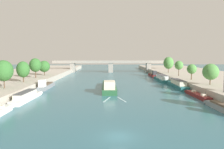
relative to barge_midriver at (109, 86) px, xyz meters
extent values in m
plane|color=#336675|center=(1.19, -36.87, -1.06)|extent=(400.00, 400.00, 0.00)
cube|color=#B7AD9E|center=(-40.28, 18.13, 0.06)|extent=(36.00, 170.00, 2.23)
cube|color=#B7AD9E|center=(42.65, 18.13, 0.06)|extent=(36.00, 170.00, 2.23)
cube|color=#235633|center=(-0.01, 0.93, -0.42)|extent=(4.41, 21.70, 1.29)
cube|color=#235633|center=(-0.18, 12.10, -0.29)|extent=(3.91, 1.32, 1.01)
cube|color=#235633|center=(-0.01, 0.93, 0.26)|extent=(4.49, 21.70, 0.06)
cube|color=beige|center=(0.09, -6.42, 1.39)|extent=(3.13, 4.37, 2.21)
cube|color=black|center=(0.06, -4.25, 1.72)|extent=(2.46, 0.07, 0.62)
cube|color=brown|center=(-0.05, 3.10, 0.47)|extent=(3.36, 11.30, 0.36)
cylinder|color=#232328|center=(0.70, -5.55, 0.84)|extent=(0.07, 0.07, 1.10)
cube|color=#A5D1DB|center=(3.04, -14.16, -1.05)|extent=(2.08, 5.85, 0.03)
cube|color=#A5D1DB|center=(-0.56, -14.21, -1.05)|extent=(1.92, 5.89, 0.03)
cube|color=silver|center=(-20.13, -23.01, -0.38)|extent=(1.68, 1.24, 0.93)
cube|color=beige|center=(-20.14, -26.01, 0.33)|extent=(0.88, 0.90, 0.40)
cube|color=silver|center=(-19.96, -14.50, -0.59)|extent=(2.90, 13.38, 0.94)
cube|color=silver|center=(-19.74, -7.50, -0.50)|extent=(2.40, 1.28, 0.83)
cube|color=silver|center=(-19.96, -14.50, -0.09)|extent=(2.95, 13.38, 0.06)
cube|color=beige|center=(-19.98, -15.16, 0.52)|extent=(2.31, 8.58, 1.16)
cube|color=#4C4C51|center=(-19.98, -15.16, 1.14)|extent=(2.46, 8.84, 0.08)
cylinder|color=#232328|center=(-19.71, -18.50, 0.49)|extent=(0.07, 0.07, 1.10)
cube|color=gray|center=(-20.48, 2.79, -0.47)|extent=(2.42, 12.38, 1.18)
cube|color=gray|center=(-20.55, 9.32, -0.35)|extent=(2.19, 1.27, 0.96)
cube|color=gray|center=(-20.48, 2.79, 0.15)|extent=(2.47, 12.38, 0.06)
cube|color=white|center=(-20.43, -1.41, 1.24)|extent=(1.74, 2.49, 2.13)
cube|color=black|center=(-20.45, -0.17, 1.56)|extent=(1.37, 0.04, 0.60)
cube|color=brown|center=(-20.49, 4.03, 0.36)|extent=(1.85, 6.45, 0.36)
cylinder|color=#232328|center=(-20.09, -0.91, 0.73)|extent=(0.07, 0.07, 1.10)
cube|color=gray|center=(22.16, -24.60, -0.56)|extent=(2.07, 9.66, 0.99)
cube|color=gray|center=(22.01, -19.45, -0.46)|extent=(1.73, 1.27, 0.86)
cube|color=gray|center=(22.16, -24.60, -0.04)|extent=(2.10, 9.66, 0.06)
cube|color=brown|center=(22.13, -23.64, 0.17)|extent=(1.54, 5.04, 0.36)
cube|color=maroon|center=(22.92, -11.97, -0.61)|extent=(2.25, 11.03, 0.91)
cube|color=maroon|center=(22.77, -6.13, -0.52)|extent=(1.90, 1.25, 0.81)
cube|color=maroon|center=(22.92, -11.97, -0.12)|extent=(2.29, 11.03, 0.06)
cube|color=beige|center=(22.86, -9.56, 0.11)|extent=(1.01, 0.93, 0.40)
cube|color=beige|center=(23.00, -15.05, 0.15)|extent=(1.11, 1.13, 0.48)
cylinder|color=#232328|center=(23.30, -15.26, 0.46)|extent=(0.07, 0.07, 1.10)
cube|color=#23666B|center=(22.91, 3.44, -0.49)|extent=(2.94, 14.73, 1.15)
cube|color=#23666B|center=(23.00, 11.13, -0.37)|extent=(2.64, 1.27, 0.94)
cube|color=#23666B|center=(22.91, 3.44, 0.12)|extent=(3.00, 14.73, 0.06)
cube|color=beige|center=(22.90, 2.70, 0.88)|extent=(2.38, 9.43, 1.45)
cube|color=#4C4C51|center=(22.90, 2.70, 1.64)|extent=(2.55, 9.72, 0.08)
cylinder|color=#232328|center=(23.27, -0.98, 0.70)|extent=(0.07, 0.07, 1.10)
cube|color=#23666B|center=(22.10, 20.98, -0.57)|extent=(3.57, 15.81, 0.98)
cube|color=#23666B|center=(22.24, 29.21, -0.47)|extent=(3.15, 1.27, 0.85)
cube|color=#23666B|center=(22.10, 20.98, -0.05)|extent=(3.63, 15.81, 0.06)
cube|color=white|center=(22.08, 20.19, 0.77)|extent=(2.88, 10.13, 1.59)
cube|color=#4C4C51|center=(22.08, 20.19, 1.61)|extent=(3.08, 10.43, 0.08)
cylinder|color=#232328|center=(22.51, 16.25, 0.53)|extent=(0.07, 0.07, 1.10)
cube|color=maroon|center=(22.07, 37.67, -0.50)|extent=(2.49, 10.79, 1.11)
cube|color=maroon|center=(21.98, 43.39, -0.39)|extent=(2.22, 1.27, 0.92)
cube|color=maroon|center=(22.07, 37.67, 0.08)|extent=(2.53, 10.80, 0.06)
cube|color=#38383D|center=(22.13, 34.01, 1.11)|extent=(1.77, 2.18, 2.00)
cube|color=black|center=(22.11, 35.09, 1.41)|extent=(1.39, 0.05, 0.56)
cube|color=brown|center=(22.05, 38.74, 0.29)|extent=(1.89, 5.62, 0.36)
cylinder|color=#232328|center=(22.47, 34.44, 0.66)|extent=(0.07, 0.07, 1.10)
cylinder|color=brown|center=(-27.35, -10.35, 2.72)|extent=(0.25, 0.25, 3.10)
ellipsoid|color=#336B2D|center=(-27.35, -10.35, 5.77)|extent=(4.78, 4.78, 5.46)
cylinder|color=brown|center=(-27.36, 1.69, 2.50)|extent=(0.34, 0.34, 2.64)
ellipsoid|color=#336B2D|center=(-27.36, 1.69, 5.23)|extent=(4.05, 4.05, 5.14)
cylinder|color=brown|center=(-27.51, 13.04, 2.90)|extent=(0.37, 0.37, 3.45)
ellipsoid|color=#336B2D|center=(-27.51, 13.04, 6.02)|extent=(4.35, 4.35, 5.10)
cylinder|color=brown|center=(-27.38, 23.04, 2.41)|extent=(0.32, 0.32, 2.47)
ellipsoid|color=#336B2D|center=(-27.38, 23.04, 4.95)|extent=(4.66, 4.66, 4.78)
cylinder|color=brown|center=(29.47, -5.08, 2.42)|extent=(0.30, 0.30, 2.49)
ellipsoid|color=#4C8942|center=(29.47, -5.08, 4.96)|extent=(4.50, 4.50, 4.70)
cylinder|color=brown|center=(28.90, 6.90, 2.58)|extent=(0.34, 0.34, 2.82)
ellipsoid|color=#4C8942|center=(28.90, 6.90, 4.93)|extent=(3.23, 3.23, 3.41)
cylinder|color=brown|center=(28.81, 19.65, 2.87)|extent=(0.24, 0.24, 3.39)
ellipsoid|color=#4C8942|center=(28.81, 19.65, 5.57)|extent=(3.43, 3.43, 3.63)
cylinder|color=brown|center=(28.74, 33.97, 2.76)|extent=(0.28, 0.28, 3.17)
ellipsoid|color=#4C8942|center=(28.74, 33.97, 5.93)|extent=(4.78, 4.78, 5.78)
cylinder|color=black|center=(26.64, -16.96, 3.36)|extent=(0.11, 0.11, 4.38)
sphere|color=#EAE5C6|center=(26.64, -16.96, 5.69)|extent=(0.28, 0.28, 0.28)
cylinder|color=black|center=(26.64, -16.96, 1.27)|extent=(0.22, 0.22, 0.20)
cube|color=gray|center=(1.19, 62.31, 5.01)|extent=(70.94, 4.40, 0.60)
cube|color=gray|center=(1.19, 60.31, 5.76)|extent=(70.94, 0.30, 0.90)
cube|color=gray|center=(1.19, 64.31, 5.76)|extent=(70.94, 0.30, 0.90)
cube|color=gray|center=(-22.28, 62.31, 1.83)|extent=(2.80, 3.60, 5.77)
cube|color=gray|center=(1.19, 62.31, 1.83)|extent=(2.80, 3.60, 5.77)
cube|color=gray|center=(24.65, 62.31, 1.83)|extent=(2.80, 3.60, 5.77)
camera|label=1|loc=(-0.15, -63.17, 9.95)|focal=32.56mm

